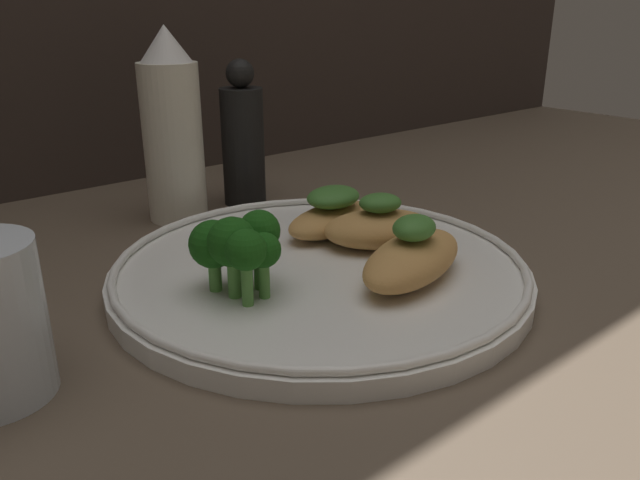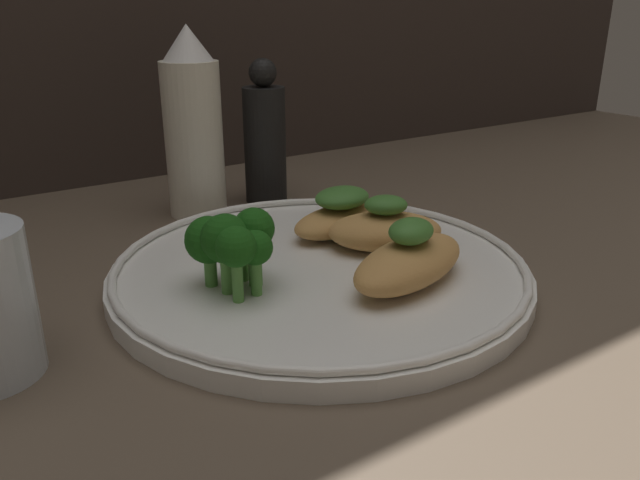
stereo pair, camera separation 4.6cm
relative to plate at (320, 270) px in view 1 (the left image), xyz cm
name	(u,v)px [view 1 (the left image)]	position (x,y,z in cm)	size (l,w,h in cm)	color
ground_plane	(320,287)	(0.00, 0.00, -1.49)	(180.00, 180.00, 1.00)	brown
plate	(320,270)	(0.00, 0.00, 0.00)	(31.47, 31.47, 2.00)	white
grilled_meat_front	(413,256)	(3.40, -6.20, 2.15)	(12.26, 8.16, 4.77)	tan
grilled_meat_middle	(384,228)	(6.26, -0.48, 2.04)	(10.77, 9.29, 4.40)	tan
grilled_meat_back	(333,214)	(5.38, 4.70, 2.06)	(10.56, 6.38, 4.06)	tan
broccoli_bunch	(239,245)	(-7.30, -0.30, 3.96)	(5.69, 6.34, 5.68)	#569942
sauce_bottle	(172,130)	(-1.00, 20.60, 7.71)	(5.61, 5.61, 18.19)	silver
pepper_grinder	(243,141)	(6.81, 20.60, 5.68)	(4.38, 4.38, 14.84)	black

